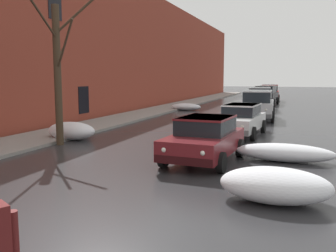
{
  "coord_description": "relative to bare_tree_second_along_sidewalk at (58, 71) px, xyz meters",
  "views": [
    {
      "loc": [
        4.59,
        -4.42,
        2.68
      ],
      "look_at": [
        0.86,
        6.18,
        1.2
      ],
      "focal_mm": 40.07,
      "sensor_mm": 36.0,
      "label": 1
    }
  ],
  "objects": [
    {
      "name": "sedan_white_parked_kerbside_close",
      "position": [
        6.31,
        4.95,
        -2.16
      ],
      "size": [
        2.03,
        4.4,
        1.42
      ],
      "color": "silver",
      "rests_on": "ground"
    },
    {
      "name": "suv_red_at_far_intersection",
      "position": [
        5.72,
        29.99,
        -1.92
      ],
      "size": [
        2.28,
        4.76,
        1.82
      ],
      "color": "red",
      "rests_on": "ground"
    },
    {
      "name": "snow_bank_mid_block_left",
      "position": [
        -0.39,
        1.2,
        -2.54
      ],
      "size": [
        2.16,
        1.24,
        0.77
      ],
      "color": "white",
      "rests_on": "ground"
    },
    {
      "name": "suv_grey_parked_far_down_block",
      "position": [
        5.81,
        18.38,
        -1.93
      ],
      "size": [
        2.3,
        4.55,
        1.82
      ],
      "color": "slate",
      "rests_on": "ground"
    },
    {
      "name": "snow_bank_near_corner_left",
      "position": [
        0.23,
        16.31,
        -2.63
      ],
      "size": [
        2.42,
        1.11,
        0.57
      ],
      "color": "white",
      "rests_on": "ground"
    },
    {
      "name": "brick_townhouse_facade",
      "position": [
        -3.59,
        10.08,
        1.94
      ],
      "size": [
        0.63,
        80.0,
        9.71
      ],
      "color": "brown",
      "rests_on": "ground"
    },
    {
      "name": "snow_bank_near_corner_right",
      "position": [
        8.39,
        -0.06,
        -2.63
      ],
      "size": [
        3.1,
        1.05,
        0.56
      ],
      "color": "white",
      "rests_on": "ground"
    },
    {
      "name": "bare_tree_second_along_sidewalk",
      "position": [
        0.0,
        0.0,
        0.0
      ],
      "size": [
        2.26,
        3.63,
        5.66
      ],
      "color": "#423323",
      "rests_on": "ground"
    },
    {
      "name": "snow_bank_along_left_kerb",
      "position": [
        8.38,
        -4.18,
        -2.55
      ],
      "size": [
        2.37,
        1.47,
        0.74
      ],
      "color": "white",
      "rests_on": "ground"
    },
    {
      "name": "suv_black_queued_behind_truck",
      "position": [
        5.79,
        24.39,
        -1.92
      ],
      "size": [
        2.19,
        4.82,
        1.82
      ],
      "color": "black",
      "rests_on": "ground"
    },
    {
      "name": "suv_silver_parked_kerbside_mid",
      "position": [
        6.35,
        11.64,
        -1.92
      ],
      "size": [
        2.25,
        4.8,
        1.82
      ],
      "color": "#B7B7BC",
      "rests_on": "ground"
    },
    {
      "name": "left_sidewalk_slab",
      "position": [
        -1.69,
        10.09,
        -2.85
      ],
      "size": [
        2.8,
        80.0,
        0.12
      ],
      "primitive_type": "cube",
      "color": "gray",
      "rests_on": "ground"
    },
    {
      "name": "sedan_maroon_approaching_near_lane",
      "position": [
        6.04,
        -0.91,
        -2.16
      ],
      "size": [
        2.14,
        3.95,
        1.42
      ],
      "color": "maroon",
      "rests_on": "ground"
    }
  ]
}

